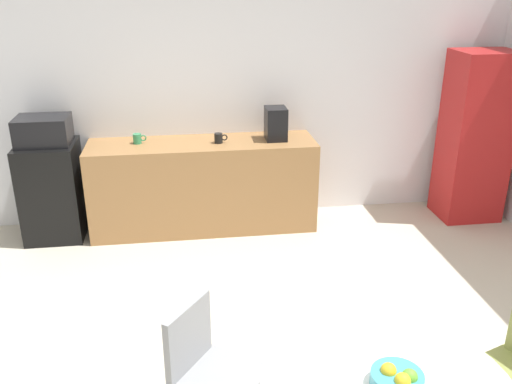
# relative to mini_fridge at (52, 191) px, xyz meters

# --- Properties ---
(wall_back) EXTENTS (6.00, 0.10, 2.60)m
(wall_back) POSITION_rel_mini_fridge_xyz_m (1.69, 0.35, 0.83)
(wall_back) COLOR silver
(wall_back) RESTS_ON ground_plane
(counter_block) EXTENTS (2.22, 0.60, 0.90)m
(counter_block) POSITION_rel_mini_fridge_xyz_m (1.46, 0.00, -0.02)
(counter_block) COLOR #9E7042
(counter_block) RESTS_ON ground_plane
(mini_fridge) EXTENTS (0.54, 0.54, 0.94)m
(mini_fridge) POSITION_rel_mini_fridge_xyz_m (0.00, 0.00, 0.00)
(mini_fridge) COLOR black
(mini_fridge) RESTS_ON ground_plane
(microwave) EXTENTS (0.48, 0.38, 0.26)m
(microwave) POSITION_rel_mini_fridge_xyz_m (0.00, 0.00, 0.60)
(microwave) COLOR black
(microwave) RESTS_ON mini_fridge
(locker_cabinet) EXTENTS (0.60, 0.50, 1.74)m
(locker_cabinet) POSITION_rel_mini_fridge_xyz_m (4.24, -0.10, 0.40)
(locker_cabinet) COLOR #B21E1E
(locker_cabinet) RESTS_ON ground_plane
(chair_gray) EXTENTS (0.59, 0.59, 0.83)m
(chair_gray) POSITION_rel_mini_fridge_xyz_m (1.32, -2.75, 0.05)
(chair_gray) COLOR silver
(chair_gray) RESTS_ON ground_plane
(fruit_bowl) EXTENTS (0.23, 0.23, 0.11)m
(fruit_bowl) POSITION_rel_mini_fridge_xyz_m (2.15, -3.35, 0.33)
(fruit_bowl) COLOR teal
(fruit_bowl) RESTS_ON round_table
(mug_white) EXTENTS (0.13, 0.08, 0.09)m
(mug_white) POSITION_rel_mini_fridge_xyz_m (1.62, -0.04, 0.48)
(mug_white) COLOR black
(mug_white) RESTS_ON counter_block
(mug_green) EXTENTS (0.13, 0.08, 0.09)m
(mug_green) POSITION_rel_mini_fridge_xyz_m (0.85, 0.05, 0.48)
(mug_green) COLOR #338C59
(mug_green) RESTS_ON counter_block
(mug_red) EXTENTS (0.13, 0.08, 0.09)m
(mug_red) POSITION_rel_mini_fridge_xyz_m (2.19, 0.04, 0.48)
(mug_red) COLOR #D84C4C
(mug_red) RESTS_ON counter_block
(coffee_maker) EXTENTS (0.20, 0.24, 0.32)m
(coffee_maker) POSITION_rel_mini_fridge_xyz_m (2.19, 0.00, 0.59)
(coffee_maker) COLOR black
(coffee_maker) RESTS_ON counter_block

